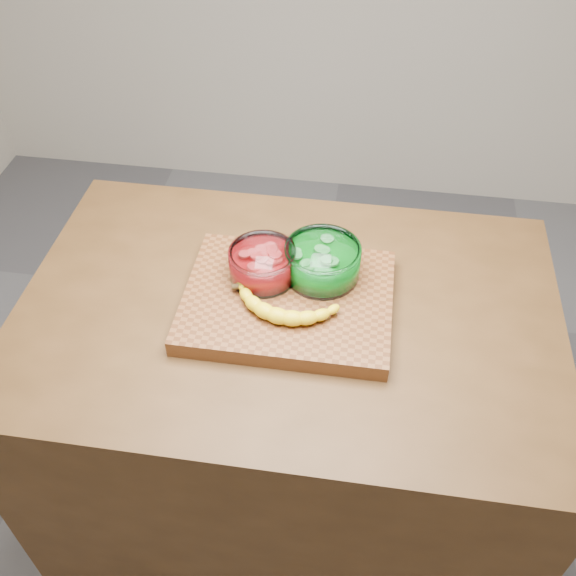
# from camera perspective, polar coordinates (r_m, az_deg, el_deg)

# --- Properties ---
(ground) EXTENTS (3.50, 3.50, 0.00)m
(ground) POSITION_cam_1_polar(r_m,az_deg,el_deg) (2.16, 0.00, -18.42)
(ground) COLOR #59595D
(ground) RESTS_ON ground
(counter) EXTENTS (1.20, 0.80, 0.90)m
(counter) POSITION_cam_1_polar(r_m,az_deg,el_deg) (1.77, 0.00, -11.82)
(counter) COLOR #4B3016
(counter) RESTS_ON ground
(cutting_board) EXTENTS (0.45, 0.35, 0.04)m
(cutting_board) POSITION_cam_1_polar(r_m,az_deg,el_deg) (1.40, 0.00, -1.16)
(cutting_board) COLOR brown
(cutting_board) RESTS_ON counter
(bowl_red) EXTENTS (0.15, 0.15, 0.07)m
(bowl_red) POSITION_cam_1_polar(r_m,az_deg,el_deg) (1.41, -2.24, 2.15)
(bowl_red) COLOR white
(bowl_red) RESTS_ON cutting_board
(bowl_green) EXTENTS (0.17, 0.17, 0.08)m
(bowl_green) POSITION_cam_1_polar(r_m,az_deg,el_deg) (1.41, 3.07, 2.34)
(bowl_green) COLOR white
(bowl_green) RESTS_ON cutting_board
(banana) EXTENTS (0.26, 0.14, 0.04)m
(banana) POSITION_cam_1_polar(r_m,az_deg,el_deg) (1.34, -0.22, -1.40)
(banana) COLOR yellow
(banana) RESTS_ON cutting_board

